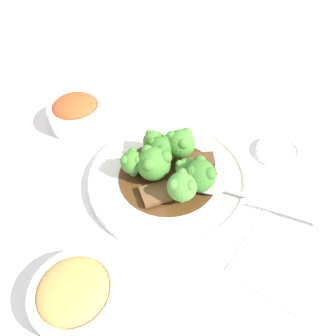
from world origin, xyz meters
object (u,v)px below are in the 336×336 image
Objects in this scene: broccoli_floret_0 at (160,148)px; broccoli_floret_7 at (132,162)px; sauce_dish at (278,151)px; beef_strip_0 at (198,161)px; main_plate at (168,177)px; broccoli_floret_5 at (153,141)px; broccoli_floret_1 at (199,175)px; broccoli_floret_3 at (180,143)px; broccoli_floret_2 at (154,163)px; broccoli_floret_6 at (186,168)px; beef_strip_1 at (156,194)px; side_bowl_kimchi at (77,112)px; broccoli_floret_4 at (182,186)px; side_bowl_appetizer at (75,294)px; serving_spoon at (219,187)px; beef_strip_2 at (143,162)px.

broccoli_floret_0 is 0.05m from broccoli_floret_7.
broccoli_floret_0 reaches higher than sauce_dish.
main_plate is at bearing 157.22° from beef_strip_0.
broccoli_floret_5 is 0.06m from broccoli_floret_7.
broccoli_floret_3 is (0.03, 0.07, 0.00)m from broccoli_floret_1.
broccoli_floret_2 is 0.03m from broccoli_floret_7.
broccoli_floret_6 is 0.47× the size of sauce_dish.
broccoli_floret_2 reaches higher than beef_strip_1.
side_bowl_kimchi is (0.00, 0.22, -0.02)m from broccoli_floret_2.
broccoli_floret_6 reaches higher than beef_strip_1.
main_plate is 5.05× the size of broccoli_floret_4.
broccoli_floret_1 is 0.24m from side_bowl_appetizer.
broccoli_floret_1 is at bearing -66.03° from broccoli_floret_2.
side_bowl_kimchi is (-0.03, 0.18, -0.02)m from broccoli_floret_5.
main_plate is 0.21m from sauce_dish.
side_bowl_kimchi is (0.01, 0.28, -0.02)m from broccoli_floret_4.
beef_strip_0 is 1.07× the size of broccoli_floret_1.
broccoli_floret_2 is 0.50× the size of side_bowl_appetizer.
broccoli_floret_1 is (-0.04, -0.03, 0.02)m from beef_strip_0.
broccoli_floret_5 is 0.18m from side_bowl_kimchi.
broccoli_floret_1 is at bearing -33.80° from beef_strip_1.
side_bowl_kimchi is 0.96× the size of side_bowl_appetizer.
side_bowl_appetizer is at bearing -167.99° from beef_strip_1.
broccoli_floret_3 is at bearing -19.83° from broccoli_floret_7.
serving_spoon is at bearing -61.52° from broccoli_floret_2.
beef_strip_2 is 0.07m from broccoli_floret_3.
broccoli_floret_3 is (-0.01, 0.03, 0.03)m from beef_strip_0.
broccoli_floret_0 is at bearing 66.47° from broccoli_floret_4.
beef_strip_1 is at bearing 146.20° from broccoli_floret_1.
beef_strip_0 is (0.05, -0.02, 0.02)m from main_plate.
serving_spoon is at bearing -107.29° from beef_strip_0.
beef_strip_2 is 0.04m from broccoli_floret_0.
broccoli_floret_0 is 0.65× the size of sauce_dish.
side_bowl_appetizer is 1.42× the size of sauce_dish.
broccoli_floret_6 is at bearing -94.01° from broccoli_floret_5.
main_plate is 0.07m from broccoli_floret_1.
broccoli_floret_7 is (-0.02, 0.09, -0.00)m from broccoli_floret_4.
beef_strip_2 reaches higher than beef_strip_1.
side_bowl_kimchi is at bearing 96.44° from broccoli_floret_6.
broccoli_floret_4 is 0.07m from serving_spoon.
broccoli_floret_6 is (0.00, -0.06, -0.01)m from broccoli_floret_0.
broccoli_floret_5 is at bearing -78.99° from side_bowl_kimchi.
side_bowl_appetizer is at bearing -179.85° from broccoli_floret_1.
broccoli_floret_0 is at bearing -13.28° from broccoli_floret_7.
beef_strip_2 is 0.51× the size of side_bowl_kimchi.
broccoli_floret_7 is at bearing 166.72° from broccoli_floret_0.
beef_strip_0 reaches higher than beef_strip_2.
serving_spoon is (0.05, -0.13, 0.00)m from beef_strip_2.
side_bowl_kimchi is (0.03, 0.25, 0.01)m from beef_strip_1.
serving_spoon is (0.02, -0.06, -0.02)m from broccoli_floret_6.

